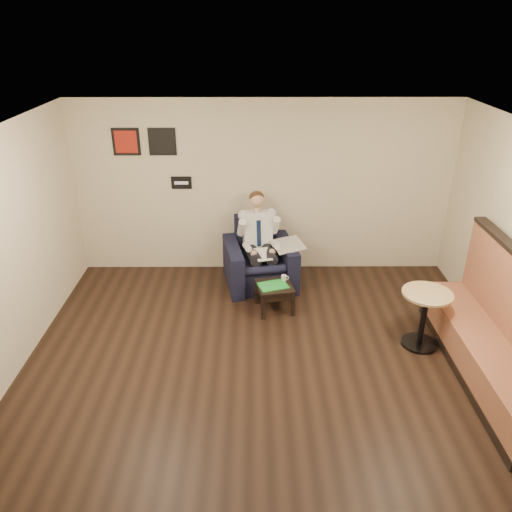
{
  "coord_description": "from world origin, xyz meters",
  "views": [
    {
      "loc": [
        -0.16,
        -4.62,
        3.89
      ],
      "look_at": [
        -0.13,
        1.2,
        1.07
      ],
      "focal_mm": 35.0,
      "sensor_mm": 36.0,
      "label": 1
    }
  ],
  "objects_px": {
    "armchair": "(260,254)",
    "coffee_mug": "(284,278)",
    "cafe_table": "(423,319)",
    "seated_man": "(262,247)",
    "green_folder": "(273,285)",
    "side_table": "(274,297)",
    "smartphone": "(275,280)",
    "banquette": "(495,324)"
  },
  "relations": [
    {
      "from": "armchair",
      "to": "coffee_mug",
      "type": "bearing_deg",
      "value": -73.27
    },
    {
      "from": "armchair",
      "to": "cafe_table",
      "type": "height_order",
      "value": "armchair"
    },
    {
      "from": "armchair",
      "to": "seated_man",
      "type": "distance_m",
      "value": 0.23
    },
    {
      "from": "coffee_mug",
      "to": "cafe_table",
      "type": "xyz_separation_m",
      "value": [
        1.73,
        -1.01,
        -0.06
      ]
    },
    {
      "from": "seated_man",
      "to": "armchair",
      "type": "bearing_deg",
      "value": 90.0
    },
    {
      "from": "green_folder",
      "to": "seated_man",
      "type": "bearing_deg",
      "value": 102.51
    },
    {
      "from": "side_table",
      "to": "smartphone",
      "type": "distance_m",
      "value": 0.26
    },
    {
      "from": "green_folder",
      "to": "side_table",
      "type": "bearing_deg",
      "value": 44.67
    },
    {
      "from": "smartphone",
      "to": "cafe_table",
      "type": "bearing_deg",
      "value": -30.03
    },
    {
      "from": "smartphone",
      "to": "side_table",
      "type": "bearing_deg",
      "value": -97.35
    },
    {
      "from": "seated_man",
      "to": "side_table",
      "type": "height_order",
      "value": "seated_man"
    },
    {
      "from": "coffee_mug",
      "to": "green_folder",
      "type": "bearing_deg",
      "value": -135.33
    },
    {
      "from": "side_table",
      "to": "coffee_mug",
      "type": "distance_m",
      "value": 0.31
    },
    {
      "from": "armchair",
      "to": "smartphone",
      "type": "xyz_separation_m",
      "value": [
        0.22,
        -0.65,
        -0.1
      ]
    },
    {
      "from": "green_folder",
      "to": "smartphone",
      "type": "relative_size",
      "value": 3.21
    },
    {
      "from": "seated_man",
      "to": "smartphone",
      "type": "height_order",
      "value": "seated_man"
    },
    {
      "from": "banquette",
      "to": "coffee_mug",
      "type": "bearing_deg",
      "value": 144.8
    },
    {
      "from": "banquette",
      "to": "cafe_table",
      "type": "bearing_deg",
      "value": 133.42
    },
    {
      "from": "coffee_mug",
      "to": "smartphone",
      "type": "distance_m",
      "value": 0.13
    },
    {
      "from": "side_table",
      "to": "coffee_mug",
      "type": "xyz_separation_m",
      "value": [
        0.14,
        0.14,
        0.25
      ]
    },
    {
      "from": "side_table",
      "to": "green_folder",
      "type": "xyz_separation_m",
      "value": [
        -0.02,
        -0.02,
        0.21
      ]
    },
    {
      "from": "armchair",
      "to": "coffee_mug",
      "type": "distance_m",
      "value": 0.75
    },
    {
      "from": "green_folder",
      "to": "cafe_table",
      "type": "bearing_deg",
      "value": -24.34
    },
    {
      "from": "seated_man",
      "to": "coffee_mug",
      "type": "xyz_separation_m",
      "value": [
        0.32,
        -0.54,
        -0.25
      ]
    },
    {
      "from": "cafe_table",
      "to": "smartphone",
      "type": "bearing_deg",
      "value": 150.96
    },
    {
      "from": "smartphone",
      "to": "coffee_mug",
      "type": "bearing_deg",
      "value": -7.1
    },
    {
      "from": "coffee_mug",
      "to": "smartphone",
      "type": "xyz_separation_m",
      "value": [
        -0.12,
        0.01,
        -0.04
      ]
    },
    {
      "from": "seated_man",
      "to": "green_folder",
      "type": "distance_m",
      "value": 0.77
    },
    {
      "from": "armchair",
      "to": "coffee_mug",
      "type": "height_order",
      "value": "armchair"
    },
    {
      "from": "side_table",
      "to": "coffee_mug",
      "type": "height_order",
      "value": "coffee_mug"
    },
    {
      "from": "armchair",
      "to": "banquette",
      "type": "distance_m",
      "value": 3.51
    },
    {
      "from": "green_folder",
      "to": "armchair",
      "type": "bearing_deg",
      "value": 102.16
    },
    {
      "from": "cafe_table",
      "to": "coffee_mug",
      "type": "bearing_deg",
      "value": 149.59
    },
    {
      "from": "seated_man",
      "to": "cafe_table",
      "type": "xyz_separation_m",
      "value": [
        2.04,
        -1.55,
        -0.3
      ]
    },
    {
      "from": "green_folder",
      "to": "banquette",
      "type": "bearing_deg",
      "value": -30.74
    },
    {
      "from": "seated_man",
      "to": "smartphone",
      "type": "distance_m",
      "value": 0.63
    },
    {
      "from": "green_folder",
      "to": "banquette",
      "type": "xyz_separation_m",
      "value": [
        2.47,
        -1.47,
        0.32
      ]
    },
    {
      "from": "banquette",
      "to": "armchair",
      "type": "bearing_deg",
      "value": 139.1
    },
    {
      "from": "smartphone",
      "to": "banquette",
      "type": "height_order",
      "value": "banquette"
    },
    {
      "from": "armchair",
      "to": "green_folder",
      "type": "distance_m",
      "value": 0.85
    },
    {
      "from": "seated_man",
      "to": "green_folder",
      "type": "bearing_deg",
      "value": -87.76
    },
    {
      "from": "banquette",
      "to": "cafe_table",
      "type": "relative_size",
      "value": 3.64
    }
  ]
}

